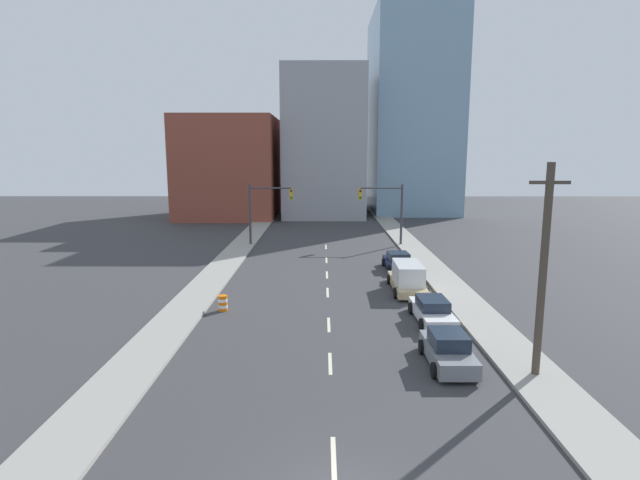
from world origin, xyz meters
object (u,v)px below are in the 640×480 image
sedan_gray (448,350)px  sedan_white (432,311)px  utility_pole_right_near (543,271)px  traffic_signal_right (389,206)px  sedan_navy (398,262)px  box_truck_tan (408,278)px  traffic_signal_left (262,206)px  traffic_barrel (223,303)px

sedan_gray → sedan_white: sedan_gray is taller
utility_pole_right_near → traffic_signal_right: bearing=94.1°
utility_pole_right_near → sedan_white: utility_pole_right_near is taller
traffic_signal_right → sedan_navy: size_ratio=1.47×
box_truck_tan → sedan_navy: box_truck_tan is taller
traffic_signal_left → traffic_barrel: size_ratio=6.66×
utility_pole_right_near → sedan_white: 8.62m
sedan_gray → box_truck_tan: box_truck_tan is taller
traffic_signal_left → sedan_gray: 32.09m
traffic_barrel → utility_pole_right_near: bearing=-31.0°
traffic_signal_left → traffic_barrel: bearing=-89.6°
traffic_signal_right → traffic_barrel: 25.60m
sedan_navy → sedan_gray: bearing=-95.0°
sedan_white → sedan_navy: sedan_navy is taller
sedan_white → traffic_barrel: bearing=169.6°
traffic_barrel → sedan_gray: (11.61, -7.80, 0.22)m
traffic_signal_left → sedan_gray: bearing=-68.4°
box_truck_tan → sedan_gray: bearing=-90.3°
utility_pole_right_near → box_truck_tan: 14.28m
sedan_navy → utility_pole_right_near: bearing=-85.2°
utility_pole_right_near → sedan_gray: utility_pole_right_near is taller
traffic_signal_right → utility_pole_right_near: size_ratio=0.70×
traffic_barrel → sedan_white: sedan_white is taller
sedan_gray → traffic_signal_left: bearing=111.2°
traffic_signal_right → sedan_gray: (-1.21, -29.66, -3.41)m
traffic_barrel → box_truck_tan: bearing=20.4°
traffic_signal_left → traffic_signal_right: same height
traffic_signal_left → sedan_white: (12.35, -23.79, -3.48)m
box_truck_tan → utility_pole_right_near: bearing=-75.9°
sedan_white → sedan_navy: (0.01, 12.95, 0.02)m
sedan_white → sedan_navy: bearing=88.6°
traffic_signal_right → sedan_white: (-0.64, -23.79, -3.48)m
utility_pole_right_near → box_truck_tan: size_ratio=1.51×
sedan_white → box_truck_tan: box_truck_tan is taller
traffic_signal_left → sedan_white: traffic_signal_left is taller
traffic_signal_left → utility_pole_right_near: utility_pole_right_near is taller
traffic_signal_left → traffic_signal_right: (12.98, 0.00, 0.00)m
traffic_signal_left → box_truck_tan: size_ratio=1.06×
traffic_barrel → sedan_navy: size_ratio=0.22×
sedan_gray → box_truck_tan: 12.22m
traffic_signal_right → box_truck_tan: (-0.97, -17.45, -3.16)m
sedan_white → box_truck_tan: 6.35m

